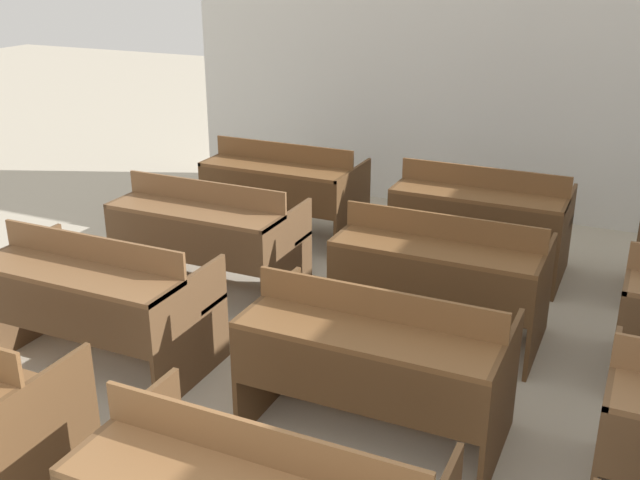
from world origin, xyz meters
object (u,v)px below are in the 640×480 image
object	(u,v)px
bench_second_left	(96,296)
bench_back_left	(283,186)
bench_second_center	(375,358)
bench_back_center	(480,215)
bench_third_left	(207,232)
bench_third_center	(440,271)

from	to	relation	value
bench_second_left	bench_back_left	distance (m)	2.49
bench_second_center	bench_second_left	bearing A→B (deg)	-179.56
bench_back_left	bench_back_center	world-z (taller)	same
bench_second_center	bench_back_left	xyz separation A→B (m)	(-1.81, 2.47, 0.00)
bench_second_left	bench_back_left	size ratio (longest dim) A/B	1.00
bench_third_left	bench_back_left	bearing A→B (deg)	90.12
bench_second_center	bench_third_center	xyz separation A→B (m)	(-0.01, 1.23, 0.00)
bench_second_center	bench_back_center	world-z (taller)	same
bench_third_left	bench_back_left	size ratio (longest dim) A/B	1.00
bench_second_left	bench_third_left	bearing A→B (deg)	89.43
bench_second_center	bench_back_left	world-z (taller)	same
bench_third_left	bench_third_center	bearing A→B (deg)	0.44
bench_back_left	bench_back_center	bearing A→B (deg)	-1.06
bench_second_left	bench_third_center	bearing A→B (deg)	34.42
bench_third_left	bench_third_center	size ratio (longest dim) A/B	1.00
bench_second_center	bench_back_left	bearing A→B (deg)	126.21
bench_third_center	bench_second_left	bearing A→B (deg)	-145.58
bench_third_center	bench_back_left	xyz separation A→B (m)	(-1.80, 1.24, 0.00)
bench_second_left	bench_third_center	size ratio (longest dim) A/B	1.00
bench_third_left	bench_back_center	world-z (taller)	same
bench_second_center	bench_third_left	bearing A→B (deg)	146.10
bench_second_left	bench_third_center	distance (m)	2.20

